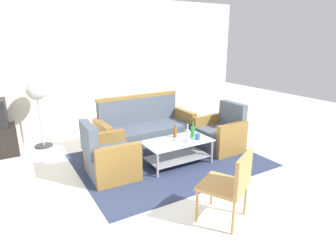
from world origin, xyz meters
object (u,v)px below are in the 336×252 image
(armchair_right, at_px, (220,135))
(cup, at_px, (198,136))
(armchair_left, at_px, (109,158))
(wicker_chair, at_px, (231,182))
(couch, at_px, (145,131))
(coffee_table, at_px, (177,149))
(pedestal_fan, at_px, (37,94))
(bottle_brown, at_px, (175,132))
(bottle_green, at_px, (193,131))
(bottle_clear, at_px, (187,135))

(armchair_right, bearing_deg, cup, 107.62)
(armchair_left, xyz_separation_m, wicker_chair, (0.78, -1.74, 0.21))
(couch, bearing_deg, cup, 110.40)
(couch, xyz_separation_m, armchair_right, (1.13, -0.81, -0.03))
(coffee_table, xyz_separation_m, pedestal_fan, (-1.76, 1.98, 0.74))
(bottle_brown, distance_m, bottle_green, 0.29)
(armchair_right, relative_size, bottle_clear, 2.96)
(couch, bearing_deg, coffee_table, 95.09)
(bottle_brown, xyz_separation_m, cup, (0.26, -0.28, -0.04))
(coffee_table, bearing_deg, armchair_left, 171.68)
(cup, bearing_deg, bottle_green, 87.65)
(bottle_brown, bearing_deg, coffee_table, -109.76)
(coffee_table, bearing_deg, bottle_green, 5.31)
(armchair_left, distance_m, armchair_right, 2.12)
(bottle_clear, bearing_deg, bottle_brown, 101.02)
(armchair_left, bearing_deg, bottle_brown, 92.39)
(armchair_left, relative_size, bottle_brown, 3.77)
(bottle_clear, distance_m, pedestal_fan, 2.86)
(coffee_table, relative_size, bottle_clear, 3.84)
(armchair_right, relative_size, pedestal_fan, 0.67)
(armchair_right, xyz_separation_m, cup, (-0.71, -0.25, 0.17))
(bottle_clear, bearing_deg, coffee_table, 133.17)
(coffee_table, xyz_separation_m, wicker_chair, (-0.32, -1.58, 0.22))
(armchair_left, relative_size, bottle_clear, 2.96)
(bottle_brown, distance_m, wicker_chair, 1.78)
(armchair_right, bearing_deg, bottle_green, 96.66)
(armchair_left, distance_m, coffee_table, 1.11)
(couch, distance_m, armchair_left, 1.27)
(armchair_left, height_order, pedestal_fan, pedestal_fan)
(couch, bearing_deg, armchair_left, 37.37)
(armchair_right, distance_m, bottle_clear, 0.98)
(armchair_right, distance_m, wicker_chair, 2.19)
(bottle_brown, xyz_separation_m, bottle_clear, (0.05, -0.28, 0.02))
(coffee_table, relative_size, cup, 11.00)
(armchair_left, relative_size, wicker_chair, 1.01)
(armchair_left, xyz_separation_m, bottle_brown, (1.15, -0.00, 0.21))
(armchair_right, xyz_separation_m, bottle_green, (-0.71, -0.10, 0.21))
(cup, relative_size, pedestal_fan, 0.08)
(bottle_brown, relative_size, pedestal_fan, 0.18)
(coffee_table, height_order, bottle_clear, bottle_clear)
(pedestal_fan, bearing_deg, bottle_brown, -45.04)
(couch, height_order, coffee_table, couch)
(cup, bearing_deg, bottle_brown, 133.11)
(armchair_right, xyz_separation_m, bottle_brown, (-0.97, 0.03, 0.21))
(couch, height_order, bottle_clear, couch)
(bottle_clear, xyz_separation_m, pedestal_fan, (-1.87, 2.10, 0.49))
(coffee_table, bearing_deg, cup, -20.26)
(armchair_right, height_order, bottle_clear, armchair_right)
(cup, bearing_deg, armchair_left, 168.91)
(cup, distance_m, pedestal_fan, 3.00)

